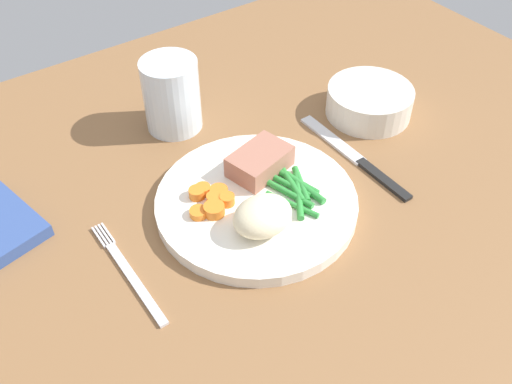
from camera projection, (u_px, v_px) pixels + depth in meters
The scene contains 10 objects.
dining_table at pixel (253, 209), 70.82cm from camera, with size 120.00×90.00×2.00cm.
dinner_plate at pixel (256, 203), 69.14cm from camera, with size 24.52×24.52×1.60cm, color white.
meat_portion at pixel (260, 161), 71.23cm from camera, with size 7.67×5.18×2.87cm, color #A86B56.
mashed_potatoes at pixel (263, 216), 63.71cm from camera, with size 7.08×5.74×3.92cm, color beige.
carrot_slices at pixel (211, 200), 67.58cm from camera, with size 5.98×5.56×1.26cm.
green_beans at pixel (296, 189), 69.12cm from camera, with size 6.18×9.47×0.87cm.
fork at pixel (128, 272), 62.25cm from camera, with size 1.44×16.60×0.40cm.
knife at pixel (356, 158), 76.06cm from camera, with size 1.70×20.50×0.64cm.
water_glass at pixel (170, 100), 78.43cm from camera, with size 7.84×7.84×10.28cm.
salad_bowl at pixel (370, 100), 81.92cm from camera, with size 12.29×12.29×4.24cm.
Camera 1 is at (-28.18, -40.62, 51.76)cm, focal length 39.97 mm.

